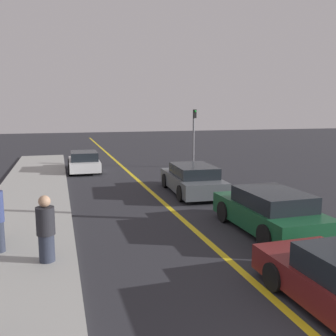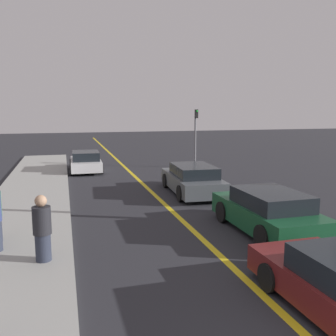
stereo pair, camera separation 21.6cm
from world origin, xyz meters
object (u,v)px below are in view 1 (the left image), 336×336
Objects in this scene: car_ahead_center at (269,211)px; traffic_light at (194,132)px; car_parked_left_lot at (84,162)px; car_far_distant at (192,179)px; pedestrian_mid_group at (46,229)px.

car_ahead_center is 13.24m from traffic_light.
car_far_distant is at bearing -59.26° from car_parked_left_lot.
car_ahead_center is 14.07m from car_parked_left_lot.
car_ahead_center is 6.59m from pedestrian_mid_group.
pedestrian_mid_group reaches higher than car_ahead_center.
car_ahead_center is 0.90× the size of car_far_distant.
pedestrian_mid_group is at bearing -130.04° from car_far_distant.
car_parked_left_lot is at bearing 122.86° from car_far_distant.
car_ahead_center is at bearing 6.52° from pedestrian_mid_group.
pedestrian_mid_group is 0.43× the size of traffic_light.
car_ahead_center is at bearing -82.45° from car_far_distant.
traffic_light is at bearing 57.21° from pedestrian_mid_group.
car_far_distant is 1.26× the size of traffic_light.
traffic_light reaches higher than car_ahead_center.
traffic_light is at bearing 72.46° from car_far_distant.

